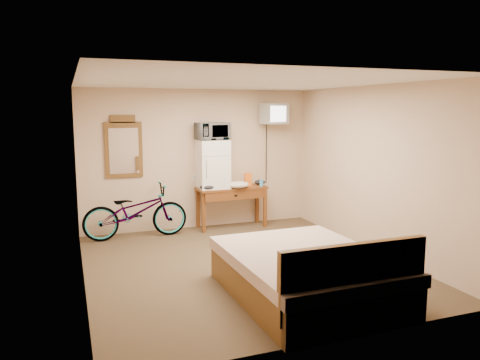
{
  "coord_description": "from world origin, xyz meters",
  "views": [
    {
      "loc": [
        -2.22,
        -5.86,
        2.14
      ],
      "look_at": [
        0.21,
        0.68,
        1.09
      ],
      "focal_mm": 35.0,
      "sensor_mm": 36.0,
      "label": 1
    }
  ],
  "objects_px": {
    "wall_mirror": "(124,147)",
    "crt_television": "(274,114)",
    "microwave": "(212,131)",
    "desk": "(232,194)",
    "blue_cup": "(261,183)",
    "mini_fridge": "(213,164)",
    "bicycle": "(136,212)",
    "bed": "(308,274)"
  },
  "relations": [
    {
      "from": "wall_mirror",
      "to": "crt_television",
      "type": "bearing_deg",
      "value": -5.32
    },
    {
      "from": "microwave",
      "to": "wall_mirror",
      "type": "xyz_separation_m",
      "value": [
        -1.51,
        0.22,
        -0.26
      ]
    },
    {
      "from": "wall_mirror",
      "to": "desk",
      "type": "bearing_deg",
      "value": -8.27
    },
    {
      "from": "desk",
      "to": "blue_cup",
      "type": "xyz_separation_m",
      "value": [
        0.54,
        -0.07,
        0.19
      ]
    },
    {
      "from": "mini_fridge",
      "to": "bicycle",
      "type": "bearing_deg",
      "value": -174.04
    },
    {
      "from": "blue_cup",
      "to": "wall_mirror",
      "type": "relative_size",
      "value": 0.11
    },
    {
      "from": "microwave",
      "to": "bed",
      "type": "xyz_separation_m",
      "value": [
        0.08,
        -3.42,
        -1.47
      ]
    },
    {
      "from": "bed",
      "to": "crt_television",
      "type": "bearing_deg",
      "value": 72.11
    },
    {
      "from": "microwave",
      "to": "crt_television",
      "type": "bearing_deg",
      "value": -12.59
    },
    {
      "from": "mini_fridge",
      "to": "wall_mirror",
      "type": "relative_size",
      "value": 0.81
    },
    {
      "from": "microwave",
      "to": "bicycle",
      "type": "relative_size",
      "value": 0.32
    },
    {
      "from": "blue_cup",
      "to": "wall_mirror",
      "type": "height_order",
      "value": "wall_mirror"
    },
    {
      "from": "blue_cup",
      "to": "bed",
      "type": "height_order",
      "value": "bed"
    },
    {
      "from": "blue_cup",
      "to": "crt_television",
      "type": "height_order",
      "value": "crt_television"
    },
    {
      "from": "desk",
      "to": "bed",
      "type": "height_order",
      "value": "bed"
    },
    {
      "from": "mini_fridge",
      "to": "wall_mirror",
      "type": "height_order",
      "value": "wall_mirror"
    },
    {
      "from": "microwave",
      "to": "blue_cup",
      "type": "relative_size",
      "value": 4.54
    },
    {
      "from": "crt_television",
      "to": "microwave",
      "type": "bearing_deg",
      "value": 178.4
    },
    {
      "from": "bicycle",
      "to": "wall_mirror",
      "type": "bearing_deg",
      "value": 16.88
    },
    {
      "from": "desk",
      "to": "crt_television",
      "type": "relative_size",
      "value": 2.15
    },
    {
      "from": "blue_cup",
      "to": "wall_mirror",
      "type": "distance_m",
      "value": 2.52
    },
    {
      "from": "blue_cup",
      "to": "bicycle",
      "type": "bearing_deg",
      "value": -179.49
    },
    {
      "from": "mini_fridge",
      "to": "desk",
      "type": "bearing_deg",
      "value": -8.72
    },
    {
      "from": "blue_cup",
      "to": "bicycle",
      "type": "height_order",
      "value": "bicycle"
    },
    {
      "from": "mini_fridge",
      "to": "microwave",
      "type": "xyz_separation_m",
      "value": [
        0.0,
        0.0,
        0.58
      ]
    },
    {
      "from": "crt_television",
      "to": "bicycle",
      "type": "xyz_separation_m",
      "value": [
        -2.57,
        -0.11,
        -1.61
      ]
    },
    {
      "from": "crt_television",
      "to": "bicycle",
      "type": "relative_size",
      "value": 0.35
    },
    {
      "from": "bed",
      "to": "wall_mirror",
      "type": "bearing_deg",
      "value": 113.57
    },
    {
      "from": "desk",
      "to": "blue_cup",
      "type": "bearing_deg",
      "value": -7.62
    },
    {
      "from": "bed",
      "to": "microwave",
      "type": "bearing_deg",
      "value": 91.28
    },
    {
      "from": "desk",
      "to": "microwave",
      "type": "distance_m",
      "value": 1.19
    },
    {
      "from": "crt_television",
      "to": "bicycle",
      "type": "distance_m",
      "value": 3.03
    },
    {
      "from": "microwave",
      "to": "blue_cup",
      "type": "bearing_deg",
      "value": -19.04
    },
    {
      "from": "mini_fridge",
      "to": "blue_cup",
      "type": "height_order",
      "value": "mini_fridge"
    },
    {
      "from": "bed",
      "to": "mini_fridge",
      "type": "bearing_deg",
      "value": 91.28
    },
    {
      "from": "blue_cup",
      "to": "bicycle",
      "type": "relative_size",
      "value": 0.07
    },
    {
      "from": "desk",
      "to": "wall_mirror",
      "type": "distance_m",
      "value": 2.07
    },
    {
      "from": "bicycle",
      "to": "bed",
      "type": "height_order",
      "value": "bicycle"
    },
    {
      "from": "desk",
      "to": "bicycle",
      "type": "distance_m",
      "value": 1.76
    },
    {
      "from": "mini_fridge",
      "to": "blue_cup",
      "type": "relative_size",
      "value": 7.11
    },
    {
      "from": "bed",
      "to": "desk",
      "type": "bearing_deg",
      "value": 85.41
    },
    {
      "from": "mini_fridge",
      "to": "crt_television",
      "type": "height_order",
      "value": "crt_television"
    }
  ]
}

